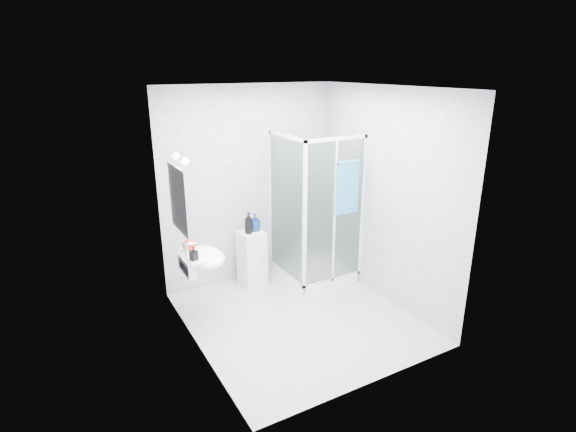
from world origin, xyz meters
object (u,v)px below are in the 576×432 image
shower_enclosure (313,250)px  wall_basin (201,259)px  soap_dispenser_orange (189,243)px  hand_towel (348,186)px  shampoo_bottle_b (255,222)px  storage_cabinet (252,258)px  shampoo_bottle_a (249,223)px  soap_dispenser_black (194,253)px

shower_enclosure → wall_basin: bearing=-169.2°
soap_dispenser_orange → hand_towel: bearing=-6.4°
wall_basin → shampoo_bottle_b: size_ratio=2.40×
storage_cabinet → shower_enclosure: bearing=-25.4°
shower_enclosure → soap_dispenser_orange: shower_enclosure is taller
storage_cabinet → shampoo_bottle_a: bearing=-152.8°
shampoo_bottle_a → soap_dispenser_orange: soap_dispenser_orange is taller
shower_enclosure → storage_cabinet: size_ratio=2.67×
shower_enclosure → hand_towel: 1.05m
shower_enclosure → soap_dispenser_black: bearing=-165.6°
wall_basin → storage_cabinet: (0.88, 0.61, -0.42)m
storage_cabinet → shampoo_bottle_b: shampoo_bottle_b is taller
shower_enclosure → soap_dispenser_black: shower_enclosure is taller
shampoo_bottle_b → storage_cabinet: bearing=-164.7°
wall_basin → shampoo_bottle_b: bearing=33.4°
shampoo_bottle_a → soap_dispenser_orange: (-0.92, -0.44, 0.06)m
shampoo_bottle_b → soap_dispenser_orange: bearing=-154.7°
shower_enclosure → hand_towel: size_ratio=2.97×
shower_enclosure → shampoo_bottle_b: bearing=156.3°
shampoo_bottle_a → shower_enclosure: bearing=-17.9°
shampoo_bottle_b → shampoo_bottle_a: bearing=-157.2°
shampoo_bottle_a → soap_dispenser_black: (-0.96, -0.72, 0.05)m
shower_enclosure → shampoo_bottle_a: size_ratio=7.06×
hand_towel → soap_dispenser_black: (-2.01, -0.06, -0.46)m
wall_basin → soap_dispenser_orange: bearing=121.4°
hand_towel → shampoo_bottle_b: 1.29m
wall_basin → soap_dispenser_orange: 0.23m
wall_basin → hand_towel: (1.89, -0.09, 0.60)m
storage_cabinet → shampoo_bottle_b: 0.50m
soap_dispenser_black → hand_towel: bearing=1.6°
hand_towel → soap_dispenser_black: size_ratio=4.35×
soap_dispenser_orange → soap_dispenser_black: soap_dispenser_orange is taller
shower_enclosure → shampoo_bottle_b: shower_enclosure is taller
shower_enclosure → shampoo_bottle_a: bearing=162.1°
soap_dispenser_orange → wall_basin: bearing=-58.6°
shampoo_bottle_a → soap_dispenser_black: bearing=-143.1°
storage_cabinet → wall_basin: bearing=-150.1°
shampoo_bottle_b → soap_dispenser_orange: size_ratio=1.25×
storage_cabinet → soap_dispenser_black: size_ratio=4.84×
wall_basin → soap_dispenser_orange: soap_dispenser_orange is taller
soap_dispenser_black → shampoo_bottle_b: bearing=35.7°
hand_towel → shampoo_bottle_a: bearing=147.7°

